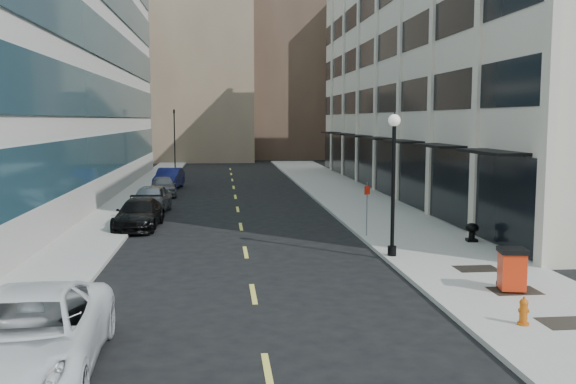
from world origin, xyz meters
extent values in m
plane|color=black|center=(0.00, 0.00, 0.00)|extent=(160.00, 160.00, 0.00)
cube|color=#9B988D|center=(7.50, 20.00, 0.07)|extent=(5.00, 80.00, 0.15)
cube|color=#9B988D|center=(-6.50, 20.00, 0.07)|extent=(3.00, 80.00, 0.15)
cube|color=beige|center=(17.00, 27.00, 9.00)|extent=(14.00, 46.00, 18.00)
cube|color=black|center=(10.02, 27.00, 2.00)|extent=(0.18, 46.00, 3.60)
cube|color=black|center=(10.03, 27.00, 6.50)|extent=(0.12, 46.00, 1.80)
cube|color=black|center=(10.03, 27.00, 10.00)|extent=(0.12, 46.00, 1.80)
cube|color=beige|center=(10.00, 4.00, 9.00)|extent=(0.35, 0.60, 18.00)
cube|color=beige|center=(10.00, 10.00, 9.00)|extent=(0.35, 0.60, 18.00)
cube|color=beige|center=(10.00, 16.00, 9.00)|extent=(0.35, 0.60, 18.00)
cube|color=beige|center=(10.00, 22.00, 9.00)|extent=(0.35, 0.60, 18.00)
cube|color=beige|center=(10.00, 28.00, 9.00)|extent=(0.35, 0.60, 18.00)
cube|color=beige|center=(10.00, 34.00, 9.00)|extent=(0.35, 0.60, 18.00)
cube|color=beige|center=(10.00, 40.00, 9.00)|extent=(0.35, 0.60, 18.00)
cube|color=beige|center=(10.00, 46.00, 9.00)|extent=(0.35, 0.60, 18.00)
cube|color=black|center=(9.35, 7.00, 3.90)|extent=(1.30, 4.00, 0.12)
cube|color=black|center=(9.35, 13.00, 3.90)|extent=(1.30, 4.00, 0.12)
cube|color=black|center=(9.35, 19.00, 3.90)|extent=(1.30, 4.00, 0.12)
cube|color=black|center=(9.35, 25.00, 3.90)|extent=(1.30, 4.00, 0.12)
cube|color=black|center=(9.35, 31.00, 3.90)|extent=(1.30, 4.00, 0.12)
cube|color=black|center=(9.35, 37.00, 3.90)|extent=(1.30, 4.00, 0.12)
cube|color=black|center=(9.35, 43.00, 3.90)|extent=(1.30, 4.00, 0.12)
cube|color=#9B988D|center=(-7.96, 27.00, 0.90)|extent=(0.20, 46.00, 1.80)
cube|color=#295060|center=(-7.97, 27.00, 3.00)|extent=(0.14, 45.60, 2.40)
cube|color=#295060|center=(-7.97, 27.00, 6.50)|extent=(0.14, 45.60, 2.40)
cube|color=#295060|center=(-7.97, 27.00, 10.00)|extent=(0.14, 45.60, 2.40)
cube|color=#8E775D|center=(-4.00, 68.00, 14.00)|extent=(14.00, 18.00, 28.00)
cube|color=brown|center=(8.00, 72.00, 17.00)|extent=(12.00, 16.00, 34.00)
cube|color=#8E775D|center=(-14.00, 78.00, 11.00)|extent=(12.00, 14.00, 22.00)
cube|color=beige|center=(18.00, 66.00, 10.00)|extent=(10.00, 14.00, 20.00)
cube|color=black|center=(7.60, -2.00, 0.15)|extent=(1.40, 1.00, 0.01)
cube|color=black|center=(7.60, 1.00, 0.15)|extent=(1.40, 1.00, 0.01)
cube|color=black|center=(7.60, 3.80, 0.15)|extent=(1.40, 1.00, 0.01)
cube|color=#D8CC4C|center=(0.00, -4.00, 0.01)|extent=(0.15, 2.20, 0.01)
cube|color=#D8CC4C|center=(0.00, 2.00, 0.01)|extent=(0.15, 2.20, 0.01)
cube|color=#D8CC4C|center=(0.00, 8.00, 0.01)|extent=(0.15, 2.20, 0.01)
cube|color=#D8CC4C|center=(0.00, 14.00, 0.01)|extent=(0.15, 2.20, 0.01)
cube|color=#D8CC4C|center=(0.00, 20.00, 0.01)|extent=(0.15, 2.20, 0.01)
cube|color=#D8CC4C|center=(0.00, 26.00, 0.01)|extent=(0.15, 2.20, 0.01)
cube|color=#D8CC4C|center=(0.00, 32.00, 0.01)|extent=(0.15, 2.20, 0.01)
cube|color=#D8CC4C|center=(0.00, 38.00, 0.01)|extent=(0.15, 2.20, 0.01)
cube|color=#D8CC4C|center=(0.00, 44.00, 0.01)|extent=(0.15, 2.20, 0.01)
cube|color=#D8CC4C|center=(0.00, 50.00, 0.01)|extent=(0.15, 2.20, 0.01)
cylinder|color=black|center=(-5.50, 48.00, 3.00)|extent=(0.12, 0.12, 6.00)
imported|color=black|center=(-5.50, 48.00, 5.99)|extent=(0.66, 0.66, 1.98)
imported|color=white|center=(-4.80, -3.79, 0.86)|extent=(3.15, 6.35, 1.73)
imported|color=black|center=(-4.80, 14.00, 0.69)|extent=(2.19, 4.87, 1.39)
imported|color=gray|center=(-4.80, 19.02, 0.78)|extent=(2.26, 4.72, 1.56)
imported|color=navy|center=(-4.80, 31.65, 0.76)|extent=(2.10, 4.77, 1.52)
imported|color=slate|center=(-4.80, 27.00, 0.68)|extent=(2.10, 4.16, 1.36)
cylinder|color=#D2590E|center=(6.40, -2.00, 0.18)|extent=(0.28, 0.28, 0.05)
cylinder|color=#D2590E|center=(6.40, -2.00, 0.44)|extent=(0.19, 0.19, 0.48)
sphere|color=#D2590E|center=(6.40, -2.00, 0.70)|extent=(0.21, 0.21, 0.21)
cylinder|color=#D2590E|center=(6.40, -2.00, 0.80)|extent=(0.06, 0.06, 0.09)
cylinder|color=#D2590E|center=(6.40, -2.00, 0.50)|extent=(0.26, 0.16, 0.10)
cylinder|color=#D2590E|center=(6.40, -2.02, 0.50)|extent=(0.16, 0.17, 0.13)
cube|color=red|center=(7.50, 1.00, 0.76)|extent=(0.81, 0.81, 1.11)
cube|color=black|center=(7.50, 1.00, 1.35)|extent=(0.91, 0.91, 0.13)
cylinder|color=black|center=(7.28, 1.37, 0.27)|extent=(0.07, 0.24, 0.24)
cylinder|color=black|center=(7.72, 1.37, 0.27)|extent=(0.07, 0.24, 0.24)
cylinder|color=black|center=(5.32, 6.14, 0.33)|extent=(0.32, 0.32, 0.36)
cylinder|color=black|center=(5.32, 6.14, 2.65)|extent=(0.14, 0.14, 4.61)
sphere|color=silver|center=(5.32, 6.14, 5.11)|extent=(0.44, 0.44, 0.44)
cone|color=black|center=(5.32, 6.14, 5.36)|extent=(0.12, 0.12, 0.18)
cylinder|color=slate|center=(5.30, 10.25, 1.30)|extent=(0.04, 0.04, 2.31)
cube|color=red|center=(5.30, 10.23, 2.12)|extent=(0.26, 0.14, 0.37)
cube|color=black|center=(9.30, 8.49, 0.21)|extent=(0.45, 0.45, 0.12)
cylinder|color=black|center=(9.30, 8.49, 0.45)|extent=(0.26, 0.26, 0.39)
ellipsoid|color=black|center=(9.30, 8.49, 0.72)|extent=(0.55, 0.55, 0.39)
camera|label=1|loc=(-0.89, -16.52, 5.14)|focal=40.00mm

